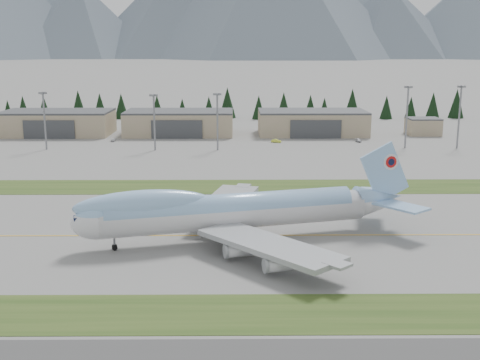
{
  "coord_description": "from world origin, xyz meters",
  "views": [
    {
      "loc": [
        10.13,
        -120.92,
        38.79
      ],
      "look_at": [
        11.28,
        17.86,
        8.0
      ],
      "focal_mm": 45.0,
      "sensor_mm": 36.0,
      "label": 1
    }
  ],
  "objects_px": {
    "hangar_right": "(312,122)",
    "service_vehicle_a": "(113,141)",
    "hangar_left": "(58,123)",
    "hangar_center": "(180,123)",
    "boeing_747_freighter": "(232,210)",
    "service_vehicle_c": "(358,142)",
    "service_vehicle_b": "(276,143)"
  },
  "relations": [
    {
      "from": "service_vehicle_a",
      "to": "service_vehicle_c",
      "type": "relative_size",
      "value": 0.89
    },
    {
      "from": "hangar_left",
      "to": "service_vehicle_a",
      "type": "relative_size",
      "value": 11.92
    },
    {
      "from": "boeing_747_freighter",
      "to": "service_vehicle_a",
      "type": "relative_size",
      "value": 18.01
    },
    {
      "from": "hangar_center",
      "to": "hangar_right",
      "type": "height_order",
      "value": "same"
    },
    {
      "from": "hangar_left",
      "to": "service_vehicle_c",
      "type": "distance_m",
      "value": 133.71
    },
    {
      "from": "hangar_right",
      "to": "service_vehicle_b",
      "type": "height_order",
      "value": "hangar_right"
    },
    {
      "from": "boeing_747_freighter",
      "to": "hangar_left",
      "type": "bearing_deg",
      "value": 102.94
    },
    {
      "from": "service_vehicle_a",
      "to": "hangar_right",
      "type": "bearing_deg",
      "value": 12.1
    },
    {
      "from": "hangar_right",
      "to": "hangar_center",
      "type": "bearing_deg",
      "value": 180.0
    },
    {
      "from": "hangar_right",
      "to": "service_vehicle_b",
      "type": "relative_size",
      "value": 11.52
    },
    {
      "from": "service_vehicle_c",
      "to": "boeing_747_freighter",
      "type": "bearing_deg",
      "value": -112.94
    },
    {
      "from": "boeing_747_freighter",
      "to": "hangar_center",
      "type": "height_order",
      "value": "boeing_747_freighter"
    },
    {
      "from": "hangar_left",
      "to": "hangar_center",
      "type": "xyz_separation_m",
      "value": [
        55.0,
        0.0,
        0.0
      ]
    },
    {
      "from": "hangar_center",
      "to": "service_vehicle_b",
      "type": "distance_m",
      "value": 48.92
    },
    {
      "from": "hangar_left",
      "to": "hangar_right",
      "type": "distance_m",
      "value": 115.0
    },
    {
      "from": "service_vehicle_c",
      "to": "service_vehicle_a",
      "type": "bearing_deg",
      "value": 177.69
    },
    {
      "from": "hangar_left",
      "to": "hangar_center",
      "type": "relative_size",
      "value": 1.0
    },
    {
      "from": "hangar_center",
      "to": "service_vehicle_b",
      "type": "bearing_deg",
      "value": -29.77
    },
    {
      "from": "boeing_747_freighter",
      "to": "service_vehicle_c",
      "type": "height_order",
      "value": "boeing_747_freighter"
    },
    {
      "from": "hangar_left",
      "to": "hangar_center",
      "type": "height_order",
      "value": "same"
    },
    {
      "from": "boeing_747_freighter",
      "to": "hangar_left",
      "type": "xyz_separation_m",
      "value": [
        -79.5,
        152.89,
        -0.9
      ]
    },
    {
      "from": "hangar_right",
      "to": "service_vehicle_b",
      "type": "distance_m",
      "value": 30.47
    },
    {
      "from": "boeing_747_freighter",
      "to": "hangar_right",
      "type": "distance_m",
      "value": 156.96
    },
    {
      "from": "hangar_center",
      "to": "service_vehicle_c",
      "type": "height_order",
      "value": "hangar_center"
    },
    {
      "from": "hangar_center",
      "to": "service_vehicle_c",
      "type": "xyz_separation_m",
      "value": [
        76.65,
        -22.71,
        -5.39
      ]
    },
    {
      "from": "service_vehicle_a",
      "to": "service_vehicle_b",
      "type": "bearing_deg",
      "value": -4.33
    },
    {
      "from": "hangar_right",
      "to": "service_vehicle_a",
      "type": "distance_m",
      "value": 88.69
    },
    {
      "from": "service_vehicle_a",
      "to": "hangar_center",
      "type": "bearing_deg",
      "value": 36.89
    },
    {
      "from": "hangar_center",
      "to": "service_vehicle_c",
      "type": "distance_m",
      "value": 80.13
    },
    {
      "from": "service_vehicle_b",
      "to": "service_vehicle_c",
      "type": "distance_m",
      "value": 34.48
    },
    {
      "from": "service_vehicle_a",
      "to": "service_vehicle_b",
      "type": "distance_m",
      "value": 68.41
    },
    {
      "from": "hangar_right",
      "to": "boeing_747_freighter",
      "type": "bearing_deg",
      "value": -103.07
    }
  ]
}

